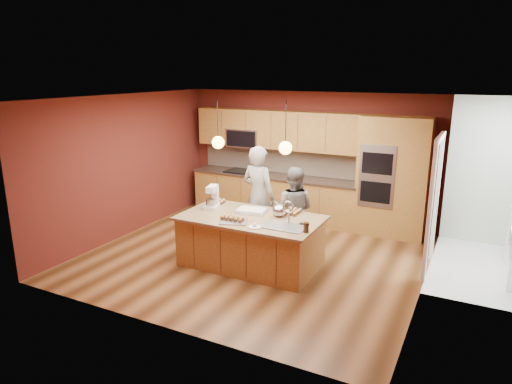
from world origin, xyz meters
The scene contains 24 objects.
floor centered at (0.00, 0.00, 0.00)m, with size 5.50×5.50×0.00m, color #452912.
ceiling centered at (0.00, 0.00, 2.70)m, with size 5.50×5.50×0.00m, color white.
wall_back centered at (0.00, 2.50, 1.35)m, with size 5.50×5.50×0.00m, color #551D17.
wall_front centered at (0.00, -2.50, 1.35)m, with size 5.50×5.50×0.00m, color #551D17.
wall_left centered at (-2.75, 0.00, 1.35)m, with size 5.00×5.00×0.00m, color #551D17.
wall_right centered at (2.75, 0.00, 1.35)m, with size 5.00×5.00×0.00m, color #551D17.
cabinet_run centered at (-0.68, 2.25, 0.98)m, with size 3.74×0.64×2.30m.
oven_column centered at (1.85, 2.19, 1.15)m, with size 1.30×0.62×2.30m.
doorway_trim centered at (2.73, 0.80, 1.05)m, with size 0.08×1.11×2.20m, color white, non-canonical shape.
pendant_left centered at (-0.49, -0.31, 2.00)m, with size 0.20×0.20×0.80m.
pendant_right centered at (0.69, -0.31, 2.00)m, with size 0.20×0.20×0.80m.
island centered at (0.11, -0.32, 0.43)m, with size 2.27×1.27×1.21m.
person_left centered at (-0.20, 0.57, 0.92)m, with size 0.67×0.44×1.84m, color black.
person_right centered at (0.48, 0.57, 0.76)m, with size 0.74×0.58×1.53m, color slate.
stand_mixer centered at (-0.70, -0.21, 1.01)m, with size 0.27×0.33×0.40m.
sheet_cake centered at (-0.01, -0.08, 0.86)m, with size 0.56×0.45×0.05m.
cooling_rack centered at (0.00, -0.69, 0.85)m, with size 0.41×0.30×0.02m, color #A1A3A9.
mixing_bowl centered at (0.50, -0.09, 0.93)m, with size 0.24×0.24×0.20m, color #B3B5BA.
plate centered at (0.39, -0.75, 0.84)m, with size 0.20×0.20×0.01m, color white.
tumbler centered at (1.16, -0.61, 0.91)m, with size 0.08×0.08×0.16m, color #321F11.
phone centered at (1.01, -0.28, 0.84)m, with size 0.15×0.08×0.01m, color black.
cupcakes_left centered at (-0.73, 0.07, 0.87)m, with size 0.17×0.26×0.08m, color tan, non-canonical shape.
cupcakes_rack centered at (-0.05, -0.66, 0.89)m, with size 0.40×0.16×0.07m, color tan, non-canonical shape.
cupcakes_right centered at (0.64, 0.14, 0.87)m, with size 0.24×0.32×0.07m, color tan, non-canonical shape.
Camera 1 is at (3.34, -6.52, 3.13)m, focal length 32.00 mm.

